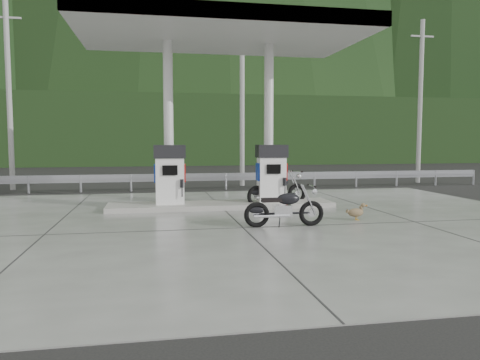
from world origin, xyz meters
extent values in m
plane|color=black|center=(0.00, 0.00, 0.00)|extent=(160.00, 160.00, 0.00)
cube|color=slate|center=(0.00, 0.00, 0.01)|extent=(18.00, 14.00, 0.02)
cube|color=#A09D95|center=(0.00, 2.50, 0.10)|extent=(7.00, 1.40, 0.15)
cylinder|color=silver|center=(-1.60, 2.90, 2.67)|extent=(0.30, 0.30, 5.00)
cylinder|color=silver|center=(1.60, 2.90, 2.67)|extent=(0.30, 0.30, 5.00)
cube|color=silver|center=(0.00, 2.50, 5.37)|extent=(8.50, 5.00, 0.40)
cube|color=black|center=(0.00, 11.50, 0.00)|extent=(60.00, 7.00, 0.01)
cylinder|color=gray|center=(-8.00, 9.50, 4.00)|extent=(0.22, 0.22, 8.00)
cylinder|color=gray|center=(2.00, 9.50, 4.00)|extent=(0.22, 0.22, 8.00)
cylinder|color=gray|center=(11.00, 9.50, 4.00)|extent=(0.22, 0.22, 8.00)
cube|color=black|center=(0.00, 30.00, 3.00)|extent=(80.00, 6.00, 6.00)
camera|label=1|loc=(-2.12, -11.85, 2.11)|focal=35.00mm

